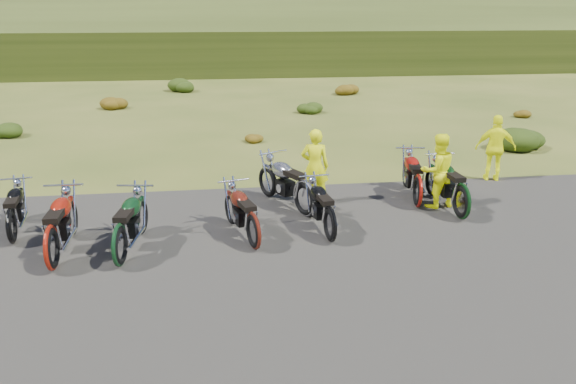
{
  "coord_description": "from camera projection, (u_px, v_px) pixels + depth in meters",
  "views": [
    {
      "loc": [
        -1.68,
        -9.74,
        4.43
      ],
      "look_at": [
        -0.25,
        0.96,
        0.88
      ],
      "focal_mm": 35.0,
      "sensor_mm": 36.0,
      "label": 1
    }
  ],
  "objects": [
    {
      "name": "ground",
      "position": [
        307.0,
        250.0,
        10.77
      ],
      "size": [
        300.0,
        300.0,
        0.0
      ],
      "primitive_type": "plane",
      "color": "#3C4A18",
      "rests_on": "ground"
    },
    {
      "name": "gravel_pad",
      "position": [
        328.0,
        302.0,
        8.89
      ],
      "size": [
        20.0,
        12.0,
        0.04
      ],
      "primitive_type": "cube",
      "color": "black",
      "rests_on": "ground"
    },
    {
      "name": "hill_slope",
      "position": [
        227.0,
        53.0,
        57.84
      ],
      "size": [
        300.0,
        45.97,
        9.37
      ],
      "primitive_type": null,
      "rotation": [
        0.14,
        0.0,
        0.0
      ],
      "color": "#303B13",
      "rests_on": "ground"
    },
    {
      "name": "hill_plateau",
      "position": [
        218.0,
        30.0,
        114.32
      ],
      "size": [
        300.0,
        90.0,
        9.17
      ],
      "primitive_type": "cube",
      "color": "#303B13",
      "rests_on": "ground"
    },
    {
      "name": "shrub_1",
      "position": [
        6.0,
        128.0,
        20.16
      ],
      "size": [
        1.03,
        1.03,
        0.61
      ],
      "primitive_type": "ellipsoid",
      "color": "#1B340D",
      "rests_on": "ground"
    },
    {
      "name": "shrub_2",
      "position": [
        113.0,
        101.0,
        25.49
      ],
      "size": [
        1.3,
        1.3,
        0.77
      ],
      "primitive_type": "ellipsoid",
      "color": "brown",
      "rests_on": "ground"
    },
    {
      "name": "shrub_3",
      "position": [
        182.0,
        84.0,
        30.83
      ],
      "size": [
        1.56,
        1.56,
        0.92
      ],
      "primitive_type": "ellipsoid",
      "color": "#1B340D",
      "rests_on": "ground"
    },
    {
      "name": "shrub_4",
      "position": [
        252.0,
        136.0,
        19.31
      ],
      "size": [
        0.77,
        0.77,
        0.45
      ],
      "primitive_type": "ellipsoid",
      "color": "brown",
      "rests_on": "ground"
    },
    {
      "name": "shrub_5",
      "position": [
        309.0,
        106.0,
        24.64
      ],
      "size": [
        1.03,
        1.03,
        0.61
      ],
      "primitive_type": "ellipsoid",
      "color": "#1B340D",
      "rests_on": "ground"
    },
    {
      "name": "shrub_6",
      "position": [
        346.0,
        87.0,
        29.97
      ],
      "size": [
        1.3,
        1.3,
        0.77
      ],
      "primitive_type": "ellipsoid",
      "color": "brown",
      "rests_on": "ground"
    },
    {
      "name": "shrub_7",
      "position": [
        521.0,
        135.0,
        18.36
      ],
      "size": [
        1.56,
        1.56,
        0.92
      ],
      "primitive_type": "ellipsoid",
      "color": "#1B340D",
      "rests_on": "ground"
    },
    {
      "name": "shrub_8",
      "position": [
        519.0,
        112.0,
        23.79
      ],
      "size": [
        0.77,
        0.77,
        0.45
      ],
      "primitive_type": "ellipsoid",
      "color": "brown",
      "rests_on": "ground"
    },
    {
      "name": "motorcycle_0",
      "position": [
        14.0,
        244.0,
        11.04
      ],
      "size": [
        0.95,
        2.06,
        1.04
      ],
      "primitive_type": null,
      "rotation": [
        0.0,
        0.0,
        1.72
      ],
      "color": "black",
      "rests_on": "ground"
    },
    {
      "name": "motorcycle_1",
      "position": [
        55.0,
        270.0,
        9.94
      ],
      "size": [
        0.79,
        2.31,
        1.2
      ],
      "primitive_type": null,
      "rotation": [
        0.0,
        0.0,
        1.58
      ],
      "color": "maroon",
      "rests_on": "ground"
    },
    {
      "name": "motorcycle_2",
      "position": [
        122.0,
        267.0,
        10.09
      ],
      "size": [
        1.05,
        2.29,
        1.16
      ],
      "primitive_type": null,
      "rotation": [
        0.0,
        0.0,
        1.43
      ],
      "color": "black",
      "rests_on": "ground"
    },
    {
      "name": "motorcycle_3",
      "position": [
        304.0,
        217.0,
        12.48
      ],
      "size": [
        1.72,
        2.44,
        1.22
      ],
      "primitive_type": null,
      "rotation": [
        0.0,
        0.0,
        2.02
      ],
      "color": "#9A999E",
      "rests_on": "ground"
    },
    {
      "name": "motorcycle_4",
      "position": [
        254.0,
        250.0,
        10.79
      ],
      "size": [
        1.23,
        2.18,
        1.08
      ],
      "primitive_type": null,
      "rotation": [
        0.0,
        0.0,
        1.85
      ],
      "color": "#4F160D",
      "rests_on": "ground"
    },
    {
      "name": "motorcycle_5",
      "position": [
        330.0,
        243.0,
        11.13
      ],
      "size": [
        0.9,
        2.1,
        1.07
      ],
      "primitive_type": null,
      "rotation": [
        0.0,
        0.0,
        1.68
      ],
      "color": "black",
      "rests_on": "ground"
    },
    {
      "name": "motorcycle_6",
      "position": [
        417.0,
        208.0,
        13.05
      ],
      "size": [
        1.07,
        2.28,
        1.15
      ],
      "primitive_type": null,
      "rotation": [
        0.0,
        0.0,
        1.41
      ],
      "color": "maroon",
      "rests_on": "ground"
    },
    {
      "name": "motorcycle_7",
      "position": [
        460.0,
        220.0,
        12.32
      ],
      "size": [
        0.84,
        2.3,
        1.19
      ],
      "primitive_type": null,
      "rotation": [
        0.0,
        0.0,
        1.61
      ],
      "color": "black",
      "rests_on": "ground"
    },
    {
      "name": "person_middle",
      "position": [
        315.0,
        168.0,
        13.03
      ],
      "size": [
        0.72,
        0.55,
        1.78
      ],
      "primitive_type": "imported",
      "rotation": [
        0.0,
        0.0,
        2.93
      ],
      "color": "#E4EA0C",
      "rests_on": "ground"
    },
    {
      "name": "person_right_a",
      "position": [
        437.0,
        172.0,
        12.81
      ],
      "size": [
        0.95,
        0.8,
        1.72
      ],
      "primitive_type": "imported",
      "rotation": [
        0.0,
        0.0,
        3.34
      ],
      "color": "#E4EA0C",
      "rests_on": "ground"
    },
    {
      "name": "person_right_b",
      "position": [
        495.0,
        149.0,
        14.81
      ],
      "size": [
        1.11,
        0.72,
        1.76
      ],
      "primitive_type": "imported",
      "rotation": [
        0.0,
        0.0,
        2.83
      ],
      "color": "#E4EA0C",
      "rests_on": "ground"
    }
  ]
}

